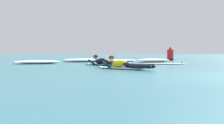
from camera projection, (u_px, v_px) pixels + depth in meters
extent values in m
plane|color=#2D6B7A|center=(121.00, 63.00, 17.97)|extent=(120.00, 120.00, 0.00)
ellipsoid|color=silver|center=(120.00, 68.00, 11.38)|extent=(1.71, 2.16, 0.07)
ellipsoid|color=silver|center=(100.00, 67.00, 12.14)|extent=(0.28, 0.28, 0.06)
ellipsoid|color=yellow|center=(119.00, 63.00, 11.41)|extent=(0.73, 0.81, 0.35)
ellipsoid|color=black|center=(128.00, 65.00, 11.12)|extent=(0.44, 0.42, 0.20)
cylinder|color=black|center=(139.00, 66.00, 10.63)|extent=(0.58, 0.85, 0.14)
ellipsoid|color=black|center=(149.00, 67.00, 10.29)|extent=(0.21, 0.24, 0.08)
cylinder|color=black|center=(142.00, 66.00, 10.75)|extent=(0.66, 0.81, 0.14)
ellipsoid|color=black|center=(153.00, 66.00, 10.44)|extent=(0.21, 0.24, 0.08)
cylinder|color=black|center=(107.00, 66.00, 11.54)|extent=(0.39, 0.51, 0.33)
sphere|color=tan|center=(101.00, 68.00, 11.80)|extent=(0.09, 0.09, 0.09)
cylinder|color=black|center=(116.00, 65.00, 11.83)|extent=(0.39, 0.51, 0.33)
sphere|color=tan|center=(110.00, 68.00, 12.08)|extent=(0.09, 0.09, 0.09)
sphere|color=tan|center=(111.00, 58.00, 11.70)|extent=(0.21, 0.21, 0.21)
ellipsoid|color=#47331E|center=(112.00, 57.00, 11.68)|extent=(0.29, 0.29, 0.16)
ellipsoid|color=#2DB2D1|center=(102.00, 65.00, 14.43)|extent=(1.65, 2.12, 0.07)
ellipsoid|color=#2DB2D1|center=(87.00, 64.00, 15.18)|extent=(0.26, 0.27, 0.06)
ellipsoid|color=black|center=(101.00, 61.00, 14.46)|extent=(0.71, 0.79, 0.35)
ellipsoid|color=black|center=(107.00, 62.00, 14.18)|extent=(0.44, 0.42, 0.20)
cylinder|color=black|center=(115.00, 63.00, 13.70)|extent=(0.56, 0.82, 0.14)
ellipsoid|color=black|center=(122.00, 63.00, 13.38)|extent=(0.21, 0.24, 0.08)
cylinder|color=black|center=(118.00, 63.00, 13.82)|extent=(0.64, 0.78, 0.14)
ellipsoid|color=black|center=(125.00, 63.00, 13.52)|extent=(0.21, 0.24, 0.08)
cylinder|color=black|center=(92.00, 63.00, 14.58)|extent=(0.38, 0.51, 0.32)
sphere|color=tan|center=(87.00, 65.00, 14.84)|extent=(0.09, 0.09, 0.09)
cylinder|color=black|center=(100.00, 62.00, 14.87)|extent=(0.38, 0.51, 0.32)
sphere|color=tan|center=(95.00, 64.00, 15.12)|extent=(0.09, 0.09, 0.09)
sphere|color=tan|center=(95.00, 57.00, 14.74)|extent=(0.21, 0.21, 0.21)
ellipsoid|color=#47331E|center=(96.00, 56.00, 14.72)|extent=(0.29, 0.29, 0.16)
ellipsoid|color=white|center=(164.00, 64.00, 15.74)|extent=(2.18, 1.00, 0.07)
cube|color=orange|center=(164.00, 63.00, 15.74)|extent=(1.76, 0.40, 0.01)
cone|color=black|center=(182.00, 64.00, 15.72)|extent=(0.12, 0.12, 0.16)
ellipsoid|color=white|center=(83.00, 60.00, 19.14)|extent=(2.53, 0.95, 0.21)
ellipsoid|color=white|center=(93.00, 61.00, 19.40)|extent=(0.97, 0.59, 0.15)
ellipsoid|color=white|center=(71.00, 61.00, 18.90)|extent=(0.92, 0.47, 0.12)
ellipsoid|color=white|center=(37.00, 62.00, 16.19)|extent=(2.55, 1.33, 0.19)
ellipsoid|color=white|center=(48.00, 62.00, 16.54)|extent=(0.97, 0.81, 0.13)
ellipsoid|color=white|center=(22.00, 63.00, 15.84)|extent=(0.97, 0.82, 0.10)
ellipsoid|color=white|center=(118.00, 61.00, 18.88)|extent=(2.60, 1.41, 0.18)
ellipsoid|color=white|center=(126.00, 61.00, 19.26)|extent=(0.90, 0.39, 0.12)
ellipsoid|color=white|center=(107.00, 62.00, 18.49)|extent=(0.95, 0.83, 0.10)
ellipsoid|color=white|center=(153.00, 60.00, 18.59)|extent=(2.13, 0.88, 0.22)
ellipsoid|color=white|center=(161.00, 61.00, 18.83)|extent=(0.78, 0.42, 0.15)
ellipsoid|color=white|center=(144.00, 61.00, 18.36)|extent=(0.83, 0.60, 0.12)
cylinder|color=red|center=(170.00, 55.00, 22.72)|extent=(0.45, 0.45, 0.76)
cone|color=red|center=(170.00, 48.00, 22.70)|extent=(0.31, 0.31, 0.24)
cylinder|color=black|center=(170.00, 60.00, 22.73)|extent=(0.47, 0.47, 0.12)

